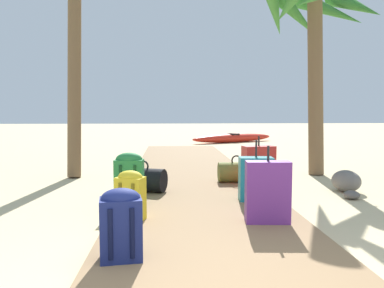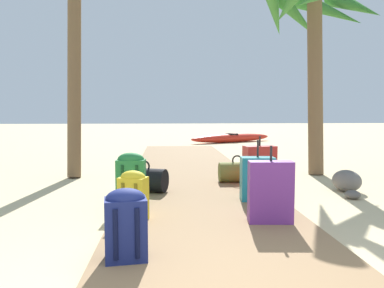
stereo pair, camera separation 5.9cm
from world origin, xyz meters
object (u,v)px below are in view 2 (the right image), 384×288
(suitcase_red, at_px, (259,168))
(duffel_bag_olive, at_px, (237,172))
(backpack_yellow, at_px, (133,194))
(kayak, at_px, (232,138))
(backpack_green, at_px, (131,177))
(suitcase_purple, at_px, (270,192))
(suitcase_teal, at_px, (257,179))
(backpack_navy, at_px, (126,222))
(palm_tree_far_right, at_px, (316,19))
(duffel_bag_black, at_px, (144,180))

(suitcase_red, relative_size, duffel_bag_olive, 1.34)
(backpack_yellow, relative_size, kayak, 0.15)
(backpack_green, distance_m, backpack_yellow, 0.75)
(backpack_green, relative_size, duffel_bag_olive, 1.09)
(suitcase_purple, bearing_deg, suitcase_teal, 84.07)
(duffel_bag_olive, distance_m, backpack_navy, 3.37)
(backpack_green, distance_m, suitcase_teal, 1.54)
(duffel_bag_olive, xyz_separation_m, palm_tree_far_right, (1.69, 1.30, 2.65))
(duffel_bag_olive, bearing_deg, suitcase_purple, -92.01)
(duffel_bag_black, bearing_deg, suitcase_red, 1.91)
(backpack_yellow, height_order, palm_tree_far_right, palm_tree_far_right)
(backpack_yellow, bearing_deg, suitcase_red, 41.24)
(backpack_green, height_order, backpack_yellow, backpack_green)
(duffel_bag_olive, height_order, suitcase_purple, suitcase_purple)
(backpack_yellow, bearing_deg, suitcase_purple, -7.05)
(backpack_navy, bearing_deg, backpack_green, 93.70)
(backpack_yellow, xyz_separation_m, palm_tree_far_right, (3.13, 3.31, 2.54))
(suitcase_teal, height_order, backpack_navy, suitcase_teal)
(suitcase_teal, relative_size, palm_tree_far_right, 0.20)
(backpack_green, height_order, suitcase_red, suitcase_red)
(suitcase_teal, distance_m, duffel_bag_olive, 1.24)
(suitcase_red, height_order, palm_tree_far_right, palm_tree_far_right)
(suitcase_purple, bearing_deg, backpack_yellow, 172.95)
(backpack_green, bearing_deg, suitcase_purple, -32.13)
(backpack_green, bearing_deg, backpack_yellow, -83.50)
(backpack_navy, bearing_deg, duffel_bag_black, 89.81)
(suitcase_red, height_order, backpack_navy, suitcase_red)
(backpack_green, bearing_deg, backpack_navy, -86.30)
(suitcase_teal, height_order, suitcase_red, suitcase_red)
(suitcase_teal, height_order, duffel_bag_olive, suitcase_teal)
(backpack_navy, bearing_deg, backpack_yellow, 91.72)
(kayak, bearing_deg, duffel_bag_black, -106.99)
(duffel_bag_black, height_order, backpack_navy, backpack_navy)
(suitcase_red, distance_m, kayak, 9.13)
(duffel_bag_black, relative_size, suitcase_purple, 0.88)
(backpack_yellow, relative_size, duffel_bag_olive, 0.91)
(palm_tree_far_right, bearing_deg, suitcase_red, -128.43)
(backpack_navy, distance_m, suitcase_purple, 1.59)
(suitcase_teal, bearing_deg, backpack_green, -178.50)
(suitcase_teal, xyz_separation_m, suitcase_red, (0.19, 0.66, 0.04))
(suitcase_purple, xyz_separation_m, palm_tree_far_right, (1.77, 3.48, 2.50))
(backpack_yellow, bearing_deg, kayak, 74.95)
(duffel_bag_olive, bearing_deg, suitcase_teal, -88.99)
(backpack_navy, bearing_deg, duffel_bag_olive, 65.36)
(suitcase_red, relative_size, suitcase_purple, 0.98)
(suitcase_purple, height_order, palm_tree_far_right, palm_tree_far_right)
(suitcase_teal, distance_m, palm_tree_far_right, 3.96)
(suitcase_red, distance_m, palm_tree_far_right, 3.45)
(backpack_yellow, bearing_deg, palm_tree_far_right, 46.63)
(suitcase_purple, distance_m, kayak, 10.77)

